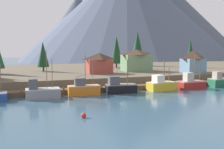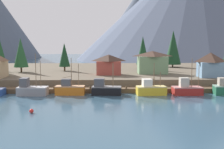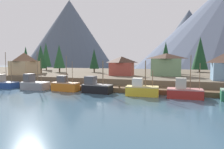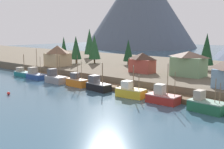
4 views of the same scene
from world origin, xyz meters
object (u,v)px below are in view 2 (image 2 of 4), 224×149
object	(u,v)px
fishing_boat_orange	(70,89)
fishing_boat_yellow	(151,89)
house_red	(109,64)
channel_buoy	(31,111)
fishing_boat_black	(105,89)
conifer_near_left	(143,50)
fishing_boat_grey	(31,90)
fishing_boat_red	(187,89)
house_green	(152,62)
conifer_mid_right	(173,47)
conifer_far_left	(21,53)
conifer_mid_left	(64,55)
conifer_back_left	(0,54)
house_blue	(210,65)

from	to	relation	value
fishing_boat_orange	fishing_boat_yellow	distance (m)	17.51
house_red	channel_buoy	xyz separation A→B (m)	(-12.64, -33.09, -4.97)
fishing_boat_black	conifer_near_left	bearing A→B (deg)	75.39
fishing_boat_grey	fishing_boat_red	bearing A→B (deg)	1.83
conifer_near_left	fishing_boat_grey	bearing A→B (deg)	-130.07
fishing_boat_yellow	house_green	bearing A→B (deg)	75.60
conifer_mid_right	conifer_far_left	size ratio (longest dim) A/B	1.29
channel_buoy	conifer_near_left	bearing A→B (deg)	64.16
conifer_mid_left	conifer_back_left	distance (m)	18.67
conifer_mid_left	conifer_back_left	world-z (taller)	conifer_back_left
house_green	conifer_near_left	xyz separation A→B (m)	(-1.08, 13.47, 2.91)
house_green	fishing_boat_orange	bearing A→B (deg)	-137.12
fishing_boat_grey	conifer_mid_left	size ratio (longest dim) A/B	1.04
fishing_boat_grey	fishing_boat_red	world-z (taller)	fishing_boat_grey
fishing_boat_red	conifer_mid_left	size ratio (longest dim) A/B	0.91
conifer_back_left	conifer_far_left	distance (m)	6.49
conifer_mid_left	conifer_far_left	xyz separation A→B (m)	(-12.32, -3.64, 0.81)
conifer_mid_left	conifer_far_left	distance (m)	12.87
house_green	conifer_far_left	xyz separation A→B (m)	(-38.30, 4.73, 2.53)
fishing_boat_red	channel_buoy	world-z (taller)	fishing_boat_red
fishing_boat_orange	conifer_far_left	world-z (taller)	conifer_far_left
conifer_far_left	fishing_boat_yellow	bearing A→B (deg)	-35.28
fishing_boat_red	conifer_near_left	distance (m)	34.57
fishing_boat_red	conifer_near_left	world-z (taller)	conifer_near_left
conifer_mid_left	fishing_boat_yellow	bearing A→B (deg)	-51.49
fishing_boat_grey	fishing_boat_red	distance (m)	33.51
conifer_near_left	conifer_far_left	size ratio (longest dim) A/B	1.07
house_red	conifer_far_left	size ratio (longest dim) A/B	0.68
fishing_boat_red	conifer_near_left	xyz separation A→B (m)	(-5.48, 33.30, 7.49)
fishing_boat_yellow	channel_buoy	size ratio (longest dim) A/B	9.85
conifer_back_left	fishing_boat_orange	bearing A→B (deg)	-41.82
house_blue	house_red	size ratio (longest dim) A/B	0.91
fishing_boat_black	conifer_near_left	world-z (taller)	conifer_near_left
house_red	conifer_mid_right	bearing A→B (deg)	46.41
house_blue	channel_buoy	bearing A→B (deg)	-144.84
fishing_boat_red	conifer_mid_left	bearing A→B (deg)	136.04
conifer_near_left	conifer_back_left	distance (m)	43.68
conifer_far_left	conifer_mid_left	bearing A→B (deg)	16.45
conifer_back_left	conifer_far_left	bearing A→B (deg)	48.63
conifer_back_left	conifer_near_left	bearing A→B (deg)	18.15
house_blue	conifer_mid_left	distance (m)	42.98
fishing_boat_yellow	house_blue	size ratio (longest dim) A/B	1.10
fishing_boat_yellow	house_green	world-z (taller)	house_green
conifer_mid_right	conifer_back_left	bearing A→B (deg)	-158.06
fishing_boat_orange	conifer_mid_right	bearing A→B (deg)	55.05
house_red	conifer_mid_right	world-z (taller)	conifer_mid_right
conifer_mid_left	channel_buoy	bearing A→B (deg)	-88.77
fishing_boat_yellow	fishing_boat_orange	bearing A→B (deg)	174.06
fishing_boat_grey	conifer_far_left	xyz separation A→B (m)	(-9.19, 24.59, 7.06)
house_blue	house_green	distance (m)	16.05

